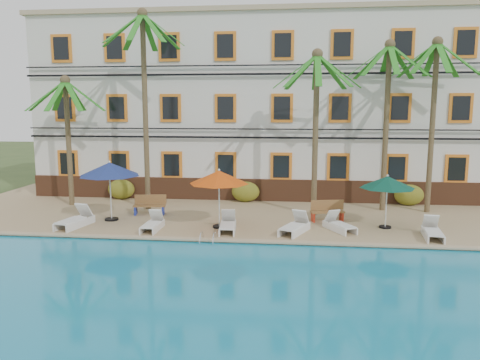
# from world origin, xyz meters

# --- Properties ---
(ground) EXTENTS (100.00, 100.00, 0.00)m
(ground) POSITION_xyz_m (0.00, 0.00, 0.00)
(ground) COLOR #384C23
(ground) RESTS_ON ground
(pool_deck) EXTENTS (30.00, 12.00, 0.25)m
(pool_deck) POSITION_xyz_m (0.00, 5.00, 0.12)
(pool_deck) COLOR tan
(pool_deck) RESTS_ON ground
(swimming_pool) EXTENTS (26.00, 12.00, 0.20)m
(swimming_pool) POSITION_xyz_m (0.00, -7.00, 0.10)
(swimming_pool) COLOR teal
(swimming_pool) RESTS_ON ground
(pool_coping) EXTENTS (30.00, 0.35, 0.06)m
(pool_coping) POSITION_xyz_m (0.00, -0.90, 0.28)
(pool_coping) COLOR tan
(pool_coping) RESTS_ON pool_deck
(hotel_building) EXTENTS (25.40, 6.44, 10.22)m
(hotel_building) POSITION_xyz_m (0.00, 9.98, 5.37)
(hotel_building) COLOR silver
(hotel_building) RESTS_ON pool_deck
(palm_a) EXTENTS (3.99, 3.99, 6.63)m
(palm_a) POSITION_xyz_m (-9.32, 4.80, 4.56)
(palm_a) COLOR brown
(palm_a) RESTS_ON pool_deck
(palm_b) EXTENTS (3.99, 3.99, 9.68)m
(palm_b) POSITION_xyz_m (-5.06, 4.30, 6.31)
(palm_b) COLOR brown
(palm_b) RESTS_ON pool_deck
(palm_c) EXTENTS (3.99, 3.99, 7.67)m
(palm_c) POSITION_xyz_m (3.13, 3.97, 5.17)
(palm_c) COLOR brown
(palm_c) RESTS_ON pool_deck
(palm_d) EXTENTS (3.99, 3.99, 8.22)m
(palm_d) POSITION_xyz_m (6.57, 5.36, 5.49)
(palm_d) COLOR brown
(palm_d) RESTS_ON pool_deck
(palm_e) EXTENTS (3.99, 3.99, 8.28)m
(palm_e) POSITION_xyz_m (8.65, 5.14, 5.52)
(palm_e) COLOR brown
(palm_e) RESTS_ON pool_deck
(shrub_left) EXTENTS (1.50, 0.90, 1.10)m
(shrub_left) POSITION_xyz_m (-7.31, 6.60, 0.80)
(shrub_left) COLOR #295016
(shrub_left) RESTS_ON pool_deck
(shrub_mid) EXTENTS (1.50, 0.90, 1.10)m
(shrub_mid) POSITION_xyz_m (-0.38, 6.60, 0.80)
(shrub_mid) COLOR #295016
(shrub_mid) RESTS_ON pool_deck
(shrub_right) EXTENTS (1.50, 0.90, 1.10)m
(shrub_right) POSITION_xyz_m (8.13, 6.60, 0.80)
(shrub_right) COLOR #295016
(shrub_right) RESTS_ON pool_deck
(umbrella_blue) EXTENTS (2.71, 2.71, 2.70)m
(umbrella_blue) POSITION_xyz_m (-5.98, 1.80, 2.56)
(umbrella_blue) COLOR black
(umbrella_blue) RESTS_ON pool_deck
(umbrella_red) EXTENTS (2.51, 2.51, 2.51)m
(umbrella_red) POSITION_xyz_m (-0.94, 1.07, 2.40)
(umbrella_red) COLOR black
(umbrella_red) RESTS_ON pool_deck
(umbrella_green) EXTENTS (2.28, 2.28, 2.28)m
(umbrella_green) POSITION_xyz_m (6.04, 1.79, 2.19)
(umbrella_green) COLOR black
(umbrella_green) RESTS_ON pool_deck
(lounger_a) EXTENTS (1.06, 2.05, 0.92)m
(lounger_a) POSITION_xyz_m (-7.08, 0.52, 0.55)
(lounger_a) COLOR white
(lounger_a) RESTS_ON pool_deck
(lounger_b) EXTENTS (0.61, 1.68, 0.79)m
(lounger_b) POSITION_xyz_m (-3.64, 0.36, 0.51)
(lounger_b) COLOR white
(lounger_b) RESTS_ON pool_deck
(lounger_c) EXTENTS (0.77, 1.81, 0.84)m
(lounger_c) POSITION_xyz_m (-0.51, 0.52, 0.52)
(lounger_c) COLOR white
(lounger_c) RESTS_ON pool_deck
(lounger_d) EXTENTS (1.34, 1.97, 0.88)m
(lounger_d) POSITION_xyz_m (2.24, 0.55, 0.53)
(lounger_d) COLOR white
(lounger_d) RESTS_ON pool_deck
(lounger_e) EXTENTS (1.34, 1.77, 0.80)m
(lounger_e) POSITION_xyz_m (4.06, 1.12, 0.51)
(lounger_e) COLOR white
(lounger_e) RESTS_ON pool_deck
(lounger_f) EXTENTS (0.83, 1.84, 0.84)m
(lounger_f) POSITION_xyz_m (7.57, 0.40, 0.52)
(lounger_f) COLOR white
(lounger_f) RESTS_ON pool_deck
(bench_left) EXTENTS (1.55, 0.69, 0.93)m
(bench_left) POSITION_xyz_m (-4.62, 3.14, 0.72)
(bench_left) COLOR olive
(bench_left) RESTS_ON pool_deck
(bench_right) EXTENTS (1.57, 0.78, 0.93)m
(bench_right) POSITION_xyz_m (3.67, 2.77, 0.72)
(bench_right) COLOR olive
(bench_right) RESTS_ON pool_deck
(pool_ladder) EXTENTS (0.54, 0.74, 0.74)m
(pool_ladder) POSITION_xyz_m (-1.06, -1.00, 0.25)
(pool_ladder) COLOR silver
(pool_ladder) RESTS_ON ground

